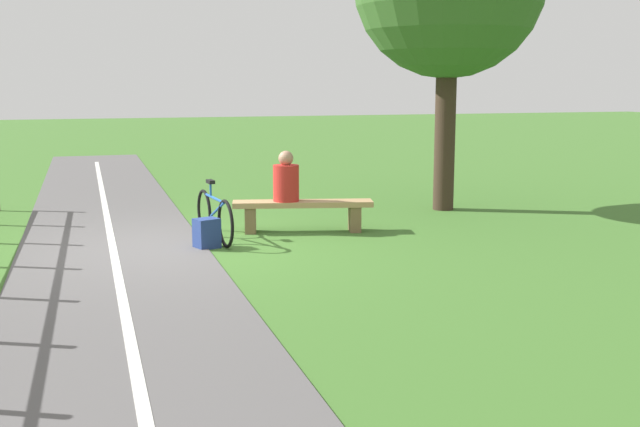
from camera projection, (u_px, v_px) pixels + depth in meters
ground_plane at (173, 247)px, 10.41m from camera, size 80.00×80.00×0.00m
paved_path at (132, 349)px, 6.39m from camera, size 3.07×36.04×0.02m
path_centre_line at (132, 348)px, 6.39m from camera, size 0.69×32.00×0.00m
bench at (303, 210)px, 11.45m from camera, size 2.08×0.86×0.46m
person_seated at (286, 180)px, 11.36m from camera, size 0.46×0.46×0.74m
bicycle at (214, 216)px, 10.81m from camera, size 0.22×1.71×0.83m
backpack at (206, 233)px, 10.33m from camera, size 0.37×0.36×0.40m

